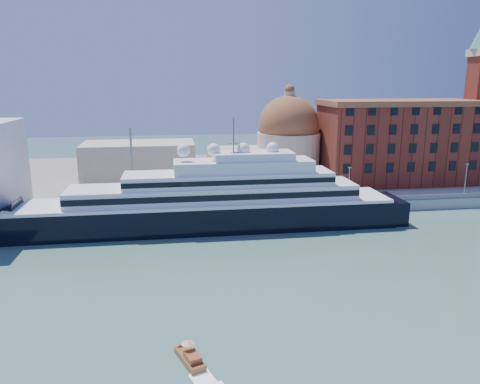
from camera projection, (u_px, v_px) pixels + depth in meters
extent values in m
plane|color=#376058|center=(244.00, 268.00, 77.74)|extent=(400.00, 400.00, 0.00)
cube|color=gray|center=(221.00, 208.00, 110.16)|extent=(180.00, 10.00, 2.50)
cube|color=slate|center=(207.00, 175.00, 149.66)|extent=(260.00, 72.00, 2.00)
cube|color=slate|center=(224.00, 205.00, 105.40)|extent=(180.00, 0.10, 1.20)
cube|color=black|center=(205.00, 218.00, 98.66)|extent=(80.16, 12.33, 6.68)
cube|color=black|center=(384.00, 211.00, 104.49)|extent=(6.17, 11.30, 6.17)
cube|color=white|center=(205.00, 201.00, 97.83)|extent=(78.11, 12.54, 0.62)
cube|color=white|center=(214.00, 192.00, 97.70)|extent=(59.61, 10.28, 3.08)
cube|color=black|center=(217.00, 198.00, 92.75)|extent=(59.61, 0.15, 1.23)
cube|color=white|center=(229.00, 178.00, 97.47)|extent=(43.16, 9.25, 2.67)
cube|color=white|center=(243.00, 166.00, 97.32)|extent=(28.78, 8.22, 2.47)
cube|color=white|center=(253.00, 156.00, 97.15)|extent=(16.44, 7.19, 1.64)
cylinder|color=slate|center=(234.00, 135.00, 95.55)|extent=(0.31, 0.31, 7.19)
sphere|color=white|center=(183.00, 150.00, 94.74)|extent=(2.67, 2.67, 2.67)
sphere|color=white|center=(214.00, 150.00, 95.63)|extent=(2.67, 2.67, 2.67)
sphere|color=white|center=(243.00, 149.00, 96.52)|extent=(2.67, 2.67, 2.67)
sphere|color=white|center=(273.00, 148.00, 97.40)|extent=(2.67, 2.67, 2.67)
cube|color=white|center=(49.00, 236.00, 92.17)|extent=(12.74, 6.25, 1.63)
cube|color=white|center=(59.00, 228.00, 92.52)|extent=(4.47, 3.25, 1.22)
cube|color=brown|center=(190.00, 359.00, 51.80)|extent=(3.42, 5.47, 0.87)
cube|color=brown|center=(193.00, 357.00, 50.90)|extent=(2.05, 2.51, 0.69)
cylinder|color=slate|center=(188.00, 349.00, 51.92)|extent=(0.05, 0.05, 1.38)
cone|color=red|center=(188.00, 342.00, 51.74)|extent=(1.56, 1.56, 0.35)
cube|color=maroon|center=(397.00, 144.00, 132.26)|extent=(42.00, 18.00, 22.00)
cube|color=brown|center=(400.00, 103.00, 129.60)|extent=(43.00, 19.00, 1.50)
cube|color=maroon|center=(477.00, 120.00, 134.21)|extent=(6.00, 6.00, 35.00)
cylinder|color=beige|center=(288.00, 157.00, 134.63)|extent=(18.00, 18.00, 14.00)
sphere|color=brown|center=(289.00, 126.00, 132.55)|extent=(17.00, 17.00, 17.00)
cylinder|color=beige|center=(289.00, 97.00, 130.70)|extent=(3.00, 3.00, 3.00)
cube|color=beige|center=(241.00, 166.00, 131.15)|extent=(18.00, 14.00, 10.00)
cube|color=beige|center=(140.00, 164.00, 128.81)|extent=(30.00, 16.00, 12.00)
cylinder|color=slate|center=(86.00, 193.00, 101.73)|extent=(0.24, 0.24, 8.00)
cube|color=slate|center=(84.00, 175.00, 100.79)|extent=(0.80, 0.30, 0.25)
cylinder|color=slate|center=(223.00, 189.00, 106.06)|extent=(0.24, 0.24, 8.00)
cube|color=slate|center=(223.00, 171.00, 105.11)|extent=(0.80, 0.30, 0.25)
cylinder|color=slate|center=(349.00, 185.00, 110.38)|extent=(0.24, 0.24, 8.00)
cube|color=slate|center=(350.00, 168.00, 109.44)|extent=(0.80, 0.30, 0.25)
cylinder|color=slate|center=(465.00, 181.00, 114.71)|extent=(0.24, 0.24, 8.00)
cube|color=slate|center=(467.00, 164.00, 113.76)|extent=(0.80, 0.30, 0.25)
cylinder|color=slate|center=(132.00, 168.00, 103.94)|extent=(0.50, 0.50, 18.00)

